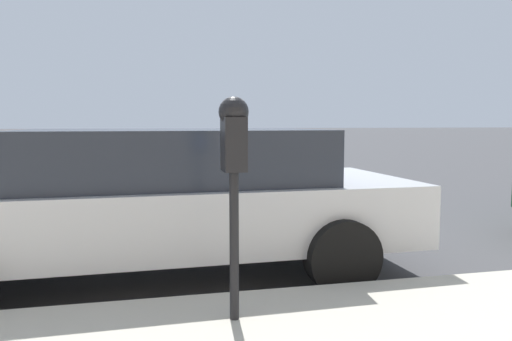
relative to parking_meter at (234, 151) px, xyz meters
name	(u,v)px	position (x,y,z in m)	size (l,w,h in m)	color
ground_plane	(212,244)	(2.71, -0.23, -1.26)	(220.00, 220.00, 0.00)	#424244
parking_meter	(234,151)	(0.00, 0.00, 0.00)	(0.21, 0.19, 1.43)	black
car_silver	(160,197)	(1.64, 0.40, -0.52)	(2.14, 4.88, 1.38)	#B7BABF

